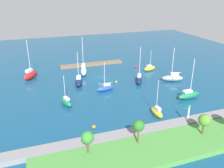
# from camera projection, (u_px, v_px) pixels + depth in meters

# --- Properties ---
(water) EXTENTS (160.00, 160.00, 0.00)m
(water) POSITION_uv_depth(u_px,v_px,m) (103.00, 78.00, 82.62)
(water) COLOR navy
(water) RESTS_ON ground
(pier_dock) EXTENTS (25.56, 3.09, 0.81)m
(pier_dock) POSITION_uv_depth(u_px,v_px,m) (92.00, 64.00, 95.85)
(pier_dock) COLOR brown
(pier_dock) RESTS_ON ground
(breakwater) EXTENTS (73.53, 2.94, 1.15)m
(breakwater) POSITION_uv_depth(u_px,v_px,m) (150.00, 130.00, 51.40)
(breakwater) COLOR gray
(breakwater) RESTS_ON ground
(shoreline_park) EXTENTS (51.39, 9.39, 1.06)m
(shoreline_park) POSITION_uv_depth(u_px,v_px,m) (166.00, 147.00, 45.78)
(shoreline_park) COLOR #478C3D
(shoreline_park) RESTS_ON ground
(harbor_beacon) EXTENTS (0.56, 0.56, 3.73)m
(harbor_beacon) POSITION_uv_depth(u_px,v_px,m) (189.00, 112.00, 53.29)
(harbor_beacon) COLOR silver
(harbor_beacon) RESTS_ON breakwater
(park_tree_center) EXTENTS (2.25, 2.25, 5.05)m
(park_tree_center) POSITION_uv_depth(u_px,v_px,m) (139.00, 126.00, 44.75)
(park_tree_center) COLOR brown
(park_tree_center) RESTS_ON shoreline_park
(park_tree_east) EXTENTS (2.39, 2.39, 4.51)m
(park_tree_east) POSITION_uv_depth(u_px,v_px,m) (88.00, 138.00, 42.26)
(park_tree_east) COLOR brown
(park_tree_east) RESTS_ON shoreline_park
(park_tree_mideast) EXTENTS (2.54, 2.54, 4.59)m
(park_tree_mideast) POSITION_uv_depth(u_px,v_px,m) (205.00, 120.00, 47.78)
(park_tree_mideast) COLOR brown
(park_tree_mideast) RESTS_ON shoreline_park
(sailboat_navy_by_breakwater) EXTENTS (3.78, 6.94, 10.92)m
(sailboat_navy_by_breakwater) POSITION_uv_depth(u_px,v_px,m) (79.00, 81.00, 76.03)
(sailboat_navy_by_breakwater) COLOR #141E4C
(sailboat_navy_by_breakwater) RESTS_ON water
(sailboat_green_east_end) EXTENTS (3.19, 5.59, 8.43)m
(sailboat_green_east_end) POSITION_uv_depth(u_px,v_px,m) (66.00, 102.00, 62.76)
(sailboat_green_east_end) COLOR #19724C
(sailboat_green_east_end) RESTS_ON water
(sailboat_yellow_lone_south) EXTENTS (1.67, 4.93, 9.28)m
(sailboat_yellow_lone_south) POSITION_uv_depth(u_px,v_px,m) (157.00, 112.00, 57.69)
(sailboat_yellow_lone_south) COLOR yellow
(sailboat_yellow_lone_south) RESTS_ON water
(sailboat_gray_near_pier) EXTENTS (7.63, 4.70, 11.51)m
(sailboat_gray_near_pier) POSITION_uv_depth(u_px,v_px,m) (173.00, 78.00, 79.18)
(sailboat_gray_near_pier) COLOR gray
(sailboat_gray_near_pier) RESTS_ON water
(sailboat_blue_far_south) EXTENTS (6.15, 2.90, 9.19)m
(sailboat_blue_far_south) POSITION_uv_depth(u_px,v_px,m) (106.00, 88.00, 71.79)
(sailboat_blue_far_south) COLOR #2347B2
(sailboat_blue_far_south) RESTS_ON water
(sailboat_red_lone_north) EXTENTS (5.71, 6.80, 13.51)m
(sailboat_red_lone_north) POSITION_uv_depth(u_px,v_px,m) (30.00, 75.00, 80.94)
(sailboat_red_lone_north) COLOR red
(sailboat_red_lone_north) RESTS_ON water
(sailboat_white_mid_basin) EXTENTS (3.71, 7.43, 13.73)m
(sailboat_white_mid_basin) POSITION_uv_depth(u_px,v_px,m) (84.00, 71.00, 84.77)
(sailboat_white_mid_basin) COLOR white
(sailboat_white_mid_basin) RESTS_ON water
(sailboat_navy_inner_mooring) EXTENTS (4.80, 6.69, 12.15)m
(sailboat_navy_inner_mooring) POSITION_uv_depth(u_px,v_px,m) (139.00, 79.00, 77.85)
(sailboat_navy_inner_mooring) COLOR #141E4C
(sailboat_navy_inner_mooring) RESTS_ON water
(sailboat_green_far_north) EXTENTS (7.40, 2.80, 11.69)m
(sailboat_green_far_north) POSITION_uv_depth(u_px,v_px,m) (189.00, 95.00, 66.60)
(sailboat_green_far_north) COLOR #19724C
(sailboat_green_far_north) RESTS_ON water
(sailboat_yellow_off_beacon) EXTENTS (5.51, 3.08, 8.07)m
(sailboat_yellow_off_beacon) POSITION_uv_depth(u_px,v_px,m) (150.00, 68.00, 89.19)
(sailboat_yellow_off_beacon) COLOR yellow
(sailboat_yellow_off_beacon) RESTS_ON water
(mooring_buoy_yellow) EXTENTS (0.67, 0.67, 0.67)m
(mooring_buoy_yellow) POSITION_uv_depth(u_px,v_px,m) (116.00, 82.00, 78.05)
(mooring_buoy_yellow) COLOR yellow
(mooring_buoy_yellow) RESTS_ON water
(mooring_buoy_orange) EXTENTS (0.80, 0.80, 0.80)m
(mooring_buoy_orange) POSITION_uv_depth(u_px,v_px,m) (94.00, 127.00, 52.73)
(mooring_buoy_orange) COLOR orange
(mooring_buoy_orange) RESTS_ON water
(mooring_buoy_red) EXTENTS (0.89, 0.89, 0.89)m
(mooring_buoy_red) POSITION_uv_depth(u_px,v_px,m) (135.00, 67.00, 92.69)
(mooring_buoy_red) COLOR red
(mooring_buoy_red) RESTS_ON water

